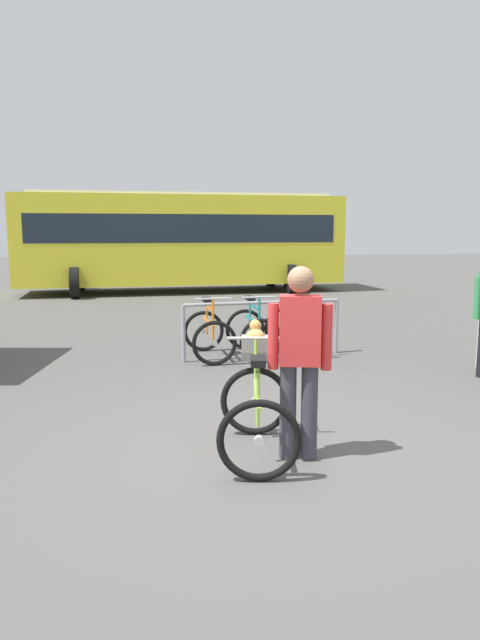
% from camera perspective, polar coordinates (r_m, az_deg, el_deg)
% --- Properties ---
extents(ground_plane, '(80.00, 80.00, 0.00)m').
position_cam_1_polar(ground_plane, '(5.07, 3.16, -13.26)').
color(ground_plane, '#514F4C').
extents(bike_rack_rail, '(2.50, 0.29, 0.88)m').
position_cam_1_polar(bike_rack_rail, '(8.57, 2.33, 0.37)').
color(bike_rack_rail, '#99999E').
rests_on(bike_rack_rail, ground).
extents(racked_bike_orange, '(0.70, 1.12, 0.97)m').
position_cam_1_polar(racked_bike_orange, '(8.57, -3.18, -1.46)').
color(racked_bike_orange, black).
rests_on(racked_bike_orange, ground).
extents(racked_bike_teal, '(0.71, 1.13, 0.97)m').
position_cam_1_polar(racked_bike_teal, '(8.75, 1.30, -1.24)').
color(racked_bike_teal, black).
rests_on(racked_bike_teal, ground).
extents(racked_bike_yellow, '(0.80, 1.17, 0.97)m').
position_cam_1_polar(racked_bike_yellow, '(8.97, 5.59, -1.02)').
color(racked_bike_yellow, black).
rests_on(racked_bike_yellow, ground).
extents(featured_bicycle, '(0.84, 1.25, 1.09)m').
position_cam_1_polar(featured_bicycle, '(4.96, 1.69, -7.82)').
color(featured_bicycle, black).
rests_on(featured_bicycle, ground).
extents(person_with_featured_bike, '(0.52, 0.28, 1.64)m').
position_cam_1_polar(person_with_featured_bike, '(4.71, 6.05, -3.48)').
color(person_with_featured_bike, '#383842').
rests_on(person_with_featured_bike, ground).
extents(bus_distant, '(10.07, 3.61, 3.08)m').
position_cam_1_polar(bus_distant, '(18.15, -5.89, 8.37)').
color(bus_distant, yellow).
rests_on(bus_distant, ground).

